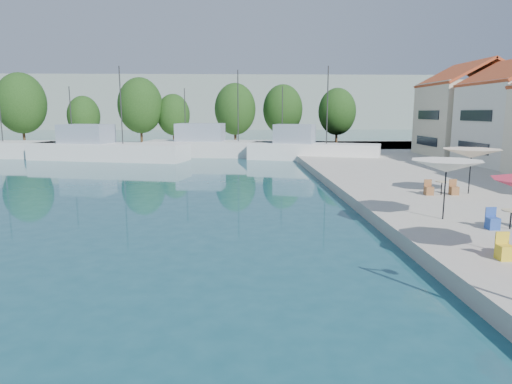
{
  "coord_description": "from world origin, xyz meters",
  "views": [
    {
      "loc": [
        -0.05,
        3.65,
        5.07
      ],
      "look_at": [
        0.78,
        26.0,
        1.15
      ],
      "focal_mm": 32.0,
      "sensor_mm": 36.0,
      "label": 1
    }
  ],
  "objects_px": {
    "trawler_02": "(105,150)",
    "umbrella_cream": "(471,153)",
    "umbrella_white": "(446,166)",
    "trawler_03": "(219,147)",
    "trawler_04": "(310,150)"
  },
  "relations": [
    {
      "from": "trawler_02",
      "to": "umbrella_cream",
      "type": "bearing_deg",
      "value": -28.2
    },
    {
      "from": "umbrella_white",
      "to": "trawler_03",
      "type": "bearing_deg",
      "value": 107.49
    },
    {
      "from": "trawler_04",
      "to": "umbrella_cream",
      "type": "bearing_deg",
      "value": -58.82
    },
    {
      "from": "umbrella_cream",
      "to": "trawler_04",
      "type": "bearing_deg",
      "value": 102.14
    },
    {
      "from": "umbrella_cream",
      "to": "umbrella_white",
      "type": "bearing_deg",
      "value": -124.55
    },
    {
      "from": "trawler_02",
      "to": "umbrella_cream",
      "type": "xyz_separation_m",
      "value": [
        27.2,
        -24.98,
        1.77
      ]
    },
    {
      "from": "trawler_02",
      "to": "umbrella_cream",
      "type": "distance_m",
      "value": 36.97
    },
    {
      "from": "trawler_02",
      "to": "trawler_04",
      "type": "distance_m",
      "value": 22.04
    },
    {
      "from": "umbrella_white",
      "to": "umbrella_cream",
      "type": "bearing_deg",
      "value": 55.45
    },
    {
      "from": "umbrella_white",
      "to": "trawler_02",
      "type": "bearing_deg",
      "value": 126.61
    },
    {
      "from": "trawler_03",
      "to": "umbrella_cream",
      "type": "height_order",
      "value": "trawler_03"
    },
    {
      "from": "trawler_03",
      "to": "umbrella_cream",
      "type": "relative_size",
      "value": 5.76
    },
    {
      "from": "trawler_02",
      "to": "umbrella_white",
      "type": "height_order",
      "value": "trawler_02"
    },
    {
      "from": "trawler_02",
      "to": "trawler_04",
      "type": "bearing_deg",
      "value": 11.97
    },
    {
      "from": "umbrella_cream",
      "to": "trawler_02",
      "type": "bearing_deg",
      "value": 137.43
    }
  ]
}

